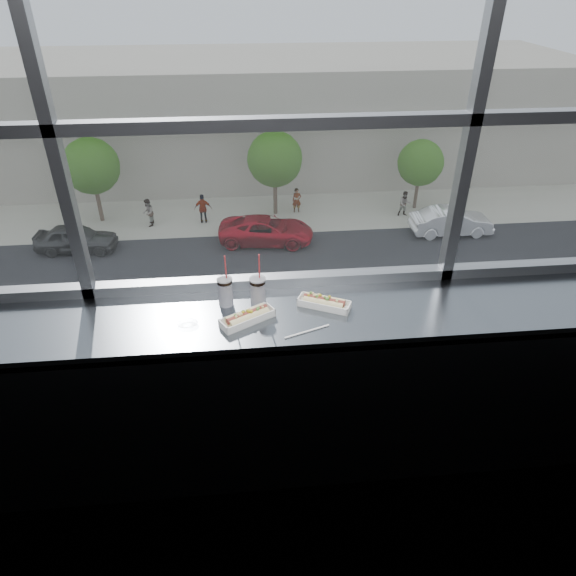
{
  "coord_description": "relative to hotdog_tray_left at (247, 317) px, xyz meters",
  "views": [
    {
      "loc": [
        -0.16,
        -0.95,
        2.63
      ],
      "look_at": [
        0.06,
        1.23,
        1.25
      ],
      "focal_mm": 32.0,
      "sensor_mm": 36.0,
      "label": 1
    }
  ],
  "objects": [
    {
      "name": "pedestrian_a",
      "position": [
        -5.6,
        27.27,
        -11.06
      ],
      "size": [
        0.68,
        0.91,
        2.05
      ],
      "primitive_type": "imported",
      "rotation": [
        0.0,
        0.0,
        4.71
      ],
      "color": "#66605B",
      "rests_on": "far_sidewalk"
    },
    {
      "name": "car_near_c",
      "position": [
        1.76,
        16.33,
        -10.92
      ],
      "size": [
        3.54,
        7.12,
        2.29
      ],
      "primitive_type": "imported",
      "rotation": [
        0.0,
        0.0,
        1.67
      ],
      "color": "maroon",
      "rests_on": "street_asphalt"
    },
    {
      "name": "far_building",
      "position": [
        0.15,
        38.33,
        -8.13
      ],
      "size": [
        50.0,
        14.0,
        8.0
      ],
      "primitive_type": "cube",
      "color": "gray",
      "rests_on": "plaza_ground"
    },
    {
      "name": "wall_back_lower",
      "position": [
        0.15,
        0.33,
        -0.58
      ],
      "size": [
        6.0,
        0.0,
        6.0
      ],
      "primitive_type": "plane",
      "rotation": [
        1.57,
        0.0,
        0.0
      ],
      "color": "black",
      "rests_on": "ground"
    },
    {
      "name": "street_asphalt",
      "position": [
        0.15,
        20.33,
        -12.1
      ],
      "size": [
        80.0,
        10.0,
        0.06
      ],
      "primitive_type": "cube",
      "color": "black",
      "rests_on": "plaza_ground"
    },
    {
      "name": "counter_fascia",
      "position": [
        0.15,
        -0.2,
        -0.58
      ],
      "size": [
        6.0,
        0.04,
        1.04
      ],
      "primitive_type": "cube",
      "color": "slate",
      "rests_on": "ground"
    },
    {
      "name": "wrapper",
      "position": [
        -0.3,
        -0.0,
        -0.02
      ],
      "size": [
        0.11,
        0.08,
        0.03
      ],
      "primitive_type": "ellipsoid",
      "color": "silver",
      "rests_on": "counter"
    },
    {
      "name": "car_far_a",
      "position": [
        -9.16,
        24.33,
        -11.07
      ],
      "size": [
        2.89,
        6.15,
        2.0
      ],
      "primitive_type": "imported",
      "rotation": [
        0.0,
        0.0,
        1.51
      ],
      "color": "#323232",
      "rests_on": "street_asphalt"
    },
    {
      "name": "pedestrian_c",
      "position": [
        3.6,
        28.43,
        -11.14
      ],
      "size": [
        0.85,
        0.63,
        1.9
      ],
      "primitive_type": "imported",
      "color": "#66605B",
      "rests_on": "far_sidewalk"
    },
    {
      "name": "soda_cup_right",
      "position": [
        0.06,
        0.14,
        0.06
      ],
      "size": [
        0.09,
        0.09,
        0.32
      ],
      "color": "white",
      "rests_on": "counter"
    },
    {
      "name": "tree_right",
      "position": [
        11.4,
        28.33,
        -9.06
      ],
      "size": [
        2.89,
        2.89,
        4.52
      ],
      "color": "#47382B",
      "rests_on": "far_sidewalk"
    },
    {
      "name": "plaza_ground",
      "position": [
        0.15,
        43.83,
        -12.13
      ],
      "size": [
        120.0,
        120.0,
        0.0
      ],
      "primitive_type": "plane",
      "color": "#A5A18E",
      "rests_on": "ground"
    },
    {
      "name": "car_near_b",
      "position": [
        -5.79,
        16.33,
        -10.91
      ],
      "size": [
        3.43,
        7.17,
        2.32
      ],
      "primitive_type": "imported",
      "rotation": [
        0.0,
        0.0,
        1.49
      ],
      "color": "black",
      "rests_on": "street_asphalt"
    },
    {
      "name": "pedestrian_b",
      "position": [
        -2.3,
        27.41,
        -10.99
      ],
      "size": [
        0.97,
        0.73,
        2.19
      ],
      "primitive_type": "imported",
      "rotation": [
        0.0,
        0.0,
        3.14
      ],
      "color": "#66605B",
      "rests_on": "far_sidewalk"
    },
    {
      "name": "soda_cup_left",
      "position": [
        -0.11,
        0.16,
        0.06
      ],
      "size": [
        0.08,
        0.08,
        0.31
      ],
      "color": "white",
      "rests_on": "counter"
    },
    {
      "name": "tree_left",
      "position": [
        -8.67,
        28.33,
        -8.59
      ],
      "size": [
        3.34,
        3.34,
        5.21
      ],
      "color": "#47382B",
      "rests_on": "far_sidewalk"
    },
    {
      "name": "car_near_d",
      "position": [
        7.44,
        16.33,
        -11.02
      ],
      "size": [
        3.12,
        6.5,
        2.11
      ],
      "primitive_type": "imported",
      "rotation": [
        0.0,
        0.0,
        1.49
      ],
      "color": "white",
      "rests_on": "street_asphalt"
    },
    {
      "name": "window_mullions",
      "position": [
        0.15,
        0.33,
        1.17
      ],
      "size": [
        6.0,
        0.08,
        2.4
      ],
      "primitive_type": null,
      "color": "gray",
      "rests_on": "ground"
    },
    {
      "name": "window_glass",
      "position": [
        0.15,
        0.35,
        1.17
      ],
      "size": [
        6.0,
        0.0,
        6.0
      ],
      "primitive_type": "plane",
      "rotation": [
        1.57,
        0.0,
        0.0
      ],
      "color": "silver",
      "rests_on": "ground"
    },
    {
      "name": "tree_center",
      "position": [
        2.22,
        28.33,
        -8.53
      ],
      "size": [
        3.39,
        3.39,
        5.3
      ],
      "color": "#47382B",
      "rests_on": "far_sidewalk"
    },
    {
      "name": "hotdog_tray_right",
      "position": [
        0.41,
        0.09,
        -0.0
      ],
      "size": [
        0.29,
        0.2,
        0.07
      ],
      "rotation": [
        0.0,
        0.0,
        -0.45
      ],
      "color": "white",
      "rests_on": "counter"
    },
    {
      "name": "car_near_e",
      "position": [
        15.11,
        16.33,
        -10.98
      ],
      "size": [
        3.46,
        6.82,
        2.18
      ],
      "primitive_type": "imported",
      "rotation": [
        0.0,
        0.0,
        1.46
      ],
      "color": "navy",
      "rests_on": "street_asphalt"
    },
    {
      "name": "loose_straw",
      "position": [
        0.29,
        -0.12,
        -0.02
      ],
      "size": [
        0.23,
        0.09,
        0.01
      ],
      "primitive_type": "cylinder",
      "rotation": [
        0.0,
        1.57,
        0.35
      ],
      "color": "white",
      "rests_on": "counter"
    },
    {
      "name": "car_far_c",
      "position": [
        12.27,
        24.33,
        -11.03
      ],
      "size": [
        2.66,
        6.27,
        2.08
      ],
      "primitive_type": "imported",
      "rotation": [
        0.0,
        0.0,
        1.56
      ],
      "color": "white",
      "rests_on": "street_asphalt"
    },
    {
      "name": "hotdog_tray_left",
      "position": [
        0.0,
        0.0,
        0.0
      ],
      "size": [
        0.29,
        0.22,
        0.07
      ],
      "rotation": [
        0.0,
        0.0,
        0.52
      ],
      "color": "white",
      "rests_on": "counter"
    },
    {
      "name": "far_sidewalk",
      "position": [
        0.15,
        28.33,
        -12.11
      ],
      "size": [
        80.0,
        6.0,
        0.04
      ],
      "primitive_type": "cube",
      "color": "#A5A18E",
      "rests_on": "plaza_ground"
    },
    {
      "name": "pedestrian_d",
      "position": [
        10.32,
        27.18,
        -11.12
      ],
      "size": [
        0.86,
        0.64,
        1.93
      ],
      "primitive_type": "imported",
      "color": "#66605B",
      "rests_on": "far_sidewalk"
    },
    {
      "name": "plaza_near",
      "position": [
        0.15,
        7.33,
        -12.11
      ],
      "size": [
        50.0,
        14.0,
        0.04
      ],
      "primitive_type": "cube",
      "color": "#A5A18E",
      "rests_on": "plaza_ground"
    },
    {
      "name": "car_far_b",
      "position": [
        1.38,
        24.33,
        -11.08
      ],
      "size": [
        3.22,
        6.22,
        1.98
      ],
      "primitive_type": "imported",
      "rotation": [
        0.0,
        0.0,
        1.44
      ],
      "color": "#B10514",
      "rests_on": "street_asphalt"
    },
    {
      "name": "counter",
      "position": [
        0.15,
        0.06,
        -0.06
      ],
      "size": [
        6.0,
        0.55,
        0.06
      ],
      "primitive_type": "cube",
      "color": "slate",
      "rests_on": "ground"
    }
  ]
}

